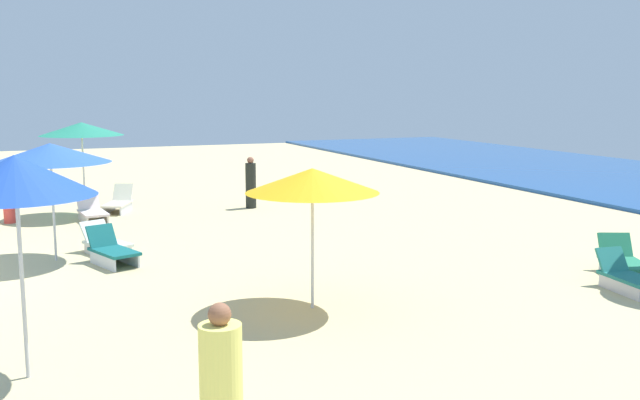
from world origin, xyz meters
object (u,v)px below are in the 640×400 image
beachgoer_1 (8,192)px  umbrella_3 (50,153)px  lounge_chair_3_0 (105,242)px  lounge_chair_3_1 (112,251)px  lounge_chair_4_1 (627,277)px  umbrella_2 (15,176)px  lounge_chair_1_1 (92,212)px  lounge_chair_4_0 (624,262)px  beachgoer_2 (221,397)px  beachgoer_0 (251,184)px  umbrella_0 (312,181)px  umbrella_1 (81,129)px  lounge_chair_1_0 (119,203)px

beachgoer_1 → umbrella_3: bearing=-93.3°
lounge_chair_3_0 → lounge_chair_3_1: (1.05, 0.03, 0.04)m
lounge_chair_3_1 → lounge_chair_4_1: 9.77m
beachgoer_1 → umbrella_2: bearing=-102.3°
lounge_chair_1_1 → lounge_chair_4_0: 13.19m
beachgoer_2 → umbrella_2: bearing=137.1°
beachgoer_2 → lounge_chair_1_1: bearing=109.1°
lounge_chair_4_1 → beachgoer_0: 11.61m
umbrella_0 → lounge_chair_1_1: size_ratio=1.64×
umbrella_1 → lounge_chair_4_0: umbrella_1 is taller
lounge_chair_3_0 → umbrella_3: bearing=171.0°
umbrella_1 → beachgoer_1: umbrella_1 is taller
lounge_chair_1_1 → lounge_chair_3_0: 4.17m
lounge_chair_1_0 → umbrella_3: size_ratio=0.60×
lounge_chair_1_0 → beachgoer_0: beachgoer_0 is taller
beachgoer_2 → lounge_chair_3_1: bearing=109.4°
umbrella_2 → umbrella_1: bearing=172.3°
lounge_chair_1_1 → umbrella_2: (10.74, -1.69, 2.25)m
umbrella_1 → beachgoer_1: size_ratio=1.52×
beachgoer_2 → lounge_chair_4_0: bearing=43.7°
lounge_chair_3_0 → beachgoer_1: (-4.70, -1.95, 0.57)m
beachgoer_0 → umbrella_0: bearing=170.0°
umbrella_1 → lounge_chair_3_0: umbrella_1 is taller
umbrella_0 → beachgoer_0: bearing=168.6°
umbrella_3 → beachgoer_2: 9.59m
lounge_chair_3_0 → umbrella_1: bearing=66.8°
lounge_chair_1_0 → umbrella_2: size_ratio=0.53×
lounge_chair_1_1 → lounge_chair_3_1: size_ratio=0.99×
lounge_chair_1_0 → umbrella_3: bearing=-84.9°
umbrella_2 → lounge_chair_4_0: (-0.91, 10.48, -2.22)m
umbrella_2 → beachgoer_0: size_ratio=1.79×
lounge_chair_1_1 → umbrella_3: umbrella_3 is taller
beachgoer_0 → beachgoer_1: beachgoer_1 is taller
lounge_chair_3_0 → lounge_chair_4_0: 10.54m
umbrella_1 → umbrella_2: (11.66, -1.58, 0.07)m
lounge_chair_3_1 → beachgoer_0: beachgoer_0 is taller
umbrella_2 → umbrella_3: 6.35m
lounge_chair_1_1 → lounge_chair_3_1: bearing=-97.9°
lounge_chair_3_1 → beachgoer_1: size_ratio=0.82×
lounge_chair_3_0 → lounge_chair_3_1: lounge_chair_3_1 is taller
umbrella_1 → lounge_chair_4_0: (10.74, 8.90, -2.15)m
umbrella_0 → lounge_chair_4_1: size_ratio=1.74×
umbrella_0 → umbrella_2: (1.29, -4.28, 0.41)m
umbrella_1 → lounge_chair_3_0: size_ratio=1.90×
lounge_chair_3_0 → beachgoer_2: beachgoer_2 is taller
umbrella_0 → lounge_chair_1_1: (-9.45, -2.59, -1.84)m
umbrella_1 → lounge_chair_4_1: (11.57, 8.15, -2.17)m
lounge_chair_4_0 → beachgoer_2: beachgoer_2 is taller
umbrella_2 → lounge_chair_3_1: umbrella_2 is taller
lounge_chair_1_1 → lounge_chair_3_0: lounge_chair_3_0 is taller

